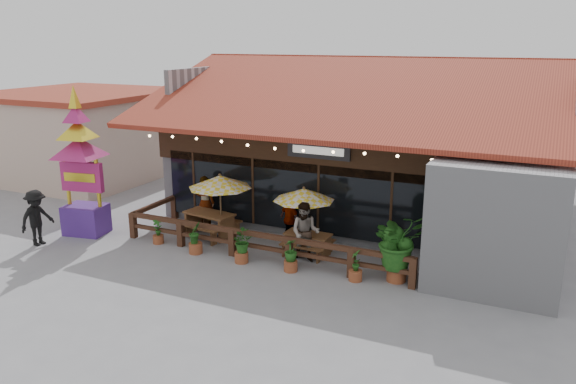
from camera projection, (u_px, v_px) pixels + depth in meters
The scene contains 19 objects.
ground at pixel (310, 263), 17.47m from camera, with size 100.00×100.00×0.00m, color gray.
restaurant_building at pixel (381, 155), 22.56m from camera, with size 15.50×14.73×6.09m.
patio_railing at pixel (243, 236), 18.00m from camera, with size 10.00×2.60×0.92m.
neighbor_building at pixel (83, 133), 28.27m from camera, with size 8.40×8.40×4.22m.
umbrella_left at pixel (220, 182), 19.07m from camera, with size 2.77×2.77×2.33m.
umbrella_right at pixel (304, 195), 18.07m from camera, with size 2.42×2.42×2.16m.
picnic_table_left at pixel (209, 220), 19.69m from camera, with size 2.00×1.80×0.86m.
picnic_table_right at pixel (308, 240), 18.05m from camera, with size 1.51×1.31×0.71m.
thai_sign_tower at pixel (79, 151), 19.33m from camera, with size 2.42×2.42×5.64m.
tropical_plant at pixel (398, 242), 15.86m from camera, with size 1.99×1.96×2.08m.
diner_a at pixel (205, 202), 20.40m from camera, with size 0.72×0.47×1.98m, color #321E10.
diner_b at pixel (305, 232), 17.36m from camera, with size 0.92×0.72×1.90m, color #321E10.
diner_c at pixel (290, 219), 19.03m from camera, with size 0.97×0.40×1.66m, color #321E10.
pedestrian at pixel (37, 218), 18.75m from camera, with size 1.23×0.71×1.91m, color black.
planter_a at pixel (158, 233), 19.03m from camera, with size 0.38×0.36×0.89m.
planter_b at pixel (195, 239), 18.12m from camera, with size 0.44×0.48×1.08m.
planter_c at pixel (241, 245), 17.34m from camera, with size 0.81×0.77×1.05m.
planter_d at pixel (291, 256), 16.72m from camera, with size 0.51×0.51×1.01m.
planter_e at pixel (356, 267), 16.08m from camera, with size 0.39×0.39×0.96m.
Camera 1 is at (6.25, -15.03, 6.76)m, focal length 35.00 mm.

